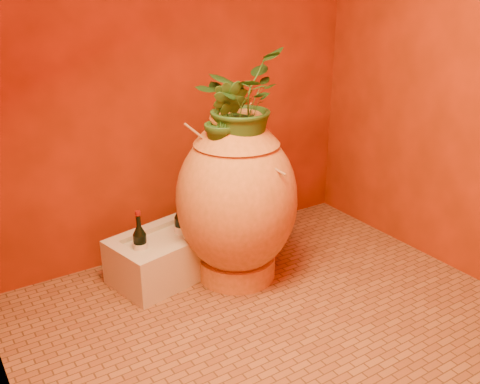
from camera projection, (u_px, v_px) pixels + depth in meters
floor at (269, 317)px, 2.80m from camera, size 2.50×2.50×0.00m
wall_back at (174, 52)px, 3.11m from camera, size 2.50×0.02×2.50m
wall_right at (457, 56)px, 2.96m from camera, size 0.02×2.00×2.50m
amphora at (237, 199)px, 3.02m from camera, size 0.89×0.89×0.99m
stone_basin at (163, 258)px, 3.13m from camera, size 0.65×0.51×0.27m
wine_bottle_a at (181, 228)px, 3.17m from camera, size 0.08×0.08×0.34m
wine_bottle_b at (140, 245)px, 2.99m from camera, size 0.08×0.08×0.32m
wine_bottle_c at (190, 236)px, 3.11m from camera, size 0.07×0.07×0.30m
wall_tap at (249, 107)px, 3.44m from camera, size 0.06×0.14×0.15m
plant_main at (239, 102)px, 2.81m from camera, size 0.64×0.63×0.54m
plant_side at (226, 119)px, 2.75m from camera, size 0.29×0.29×0.42m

